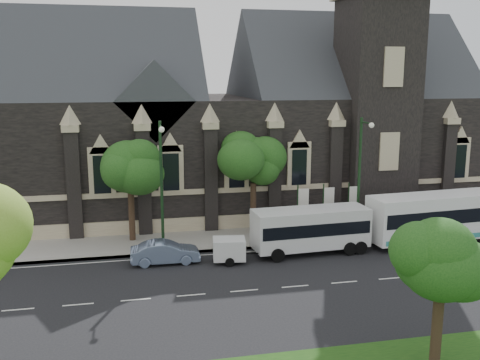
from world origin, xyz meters
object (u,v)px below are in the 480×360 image
object	(u,v)px
banner_flag_left	(301,206)
tree_park_east	(443,260)
tour_coach	(449,216)
street_lamp_near	(361,173)
sedan	(165,252)
shuttle_bus	(311,228)
box_trailer	(229,249)
street_lamp_mid	(162,181)
banner_flag_center	(327,205)
tree_walk_left	(133,163)
tree_walk_right	(256,158)
banner_flag_right	(352,204)

from	to	relation	value
banner_flag_left	tree_park_east	bearing A→B (deg)	-90.35
banner_flag_left	tour_coach	world-z (taller)	banner_flag_left
banner_flag_left	tour_coach	distance (m)	10.65
street_lamp_near	sedan	xyz separation A→B (m)	(-14.00, -1.64, -4.38)
shuttle_bus	box_trailer	size ratio (longest dim) A/B	2.62
shuttle_bus	street_lamp_near	bearing A→B (deg)	17.20
street_lamp_mid	banner_flag_center	world-z (taller)	street_lamp_mid
banner_flag_center	street_lamp_near	bearing A→B (deg)	-48.07
tree_park_east	banner_flag_left	distance (m)	18.46
tour_coach	shuttle_bus	xyz separation A→B (m)	(-10.58, -0.21, -0.20)
tour_coach	sedan	bearing A→B (deg)	176.17
tree_walk_left	box_trailer	xyz separation A→B (m)	(5.84, -5.97, -4.83)
tree_park_east	tree_walk_left	distance (m)	23.36
box_trailer	street_lamp_near	bearing A→B (deg)	21.22
banner_flag_left	shuttle_bus	size ratio (longest dim) A/B	0.50
tree_walk_right	shuttle_bus	size ratio (longest dim) A/B	0.97
tree_walk_left	shuttle_bus	distance (m)	13.34
street_lamp_near	banner_flag_right	size ratio (longest dim) A/B	2.25
banner_flag_left	tour_coach	size ratio (longest dim) A/B	0.32
banner_flag_right	tree_walk_left	bearing A→B (deg)	173.96
street_lamp_mid	tour_coach	world-z (taller)	street_lamp_mid
tree_park_east	street_lamp_near	size ratio (longest dim) A/B	0.70
tree_park_east	shuttle_bus	bearing A→B (deg)	91.29
tree_walk_left	banner_flag_left	bearing A→B (deg)	-8.02
tree_park_east	box_trailer	bearing A→B (deg)	113.57
street_lamp_mid	sedan	world-z (taller)	street_lamp_mid
street_lamp_near	tree_walk_right	bearing A→B (deg)	151.94
box_trailer	tree_walk_right	bearing A→B (deg)	69.97
tour_coach	shuttle_bus	world-z (taller)	tour_coach
street_lamp_mid	sedan	size ratio (longest dim) A/B	2.04
street_lamp_near	tree_walk_left	bearing A→B (deg)	167.13
tree_park_east	street_lamp_near	bearing A→B (deg)	76.89
tree_park_east	street_lamp_near	world-z (taller)	street_lamp_near
tree_walk_left	box_trailer	size ratio (longest dim) A/B	2.50
box_trailer	tree_walk_left	bearing A→B (deg)	142.21
banner_flag_right	banner_flag_left	bearing A→B (deg)	180.00
tree_park_east	sedan	distance (m)	18.36
street_lamp_mid	banner_flag_left	bearing A→B (deg)	10.50
tree_walk_right	box_trailer	distance (m)	8.36
banner_flag_right	tour_coach	world-z (taller)	banner_flag_right
tree_walk_right	street_lamp_mid	distance (m)	8.10
box_trailer	tree_park_east	bearing A→B (deg)	-58.59
tree_park_east	banner_flag_right	size ratio (longest dim) A/B	1.57
tree_park_east	street_lamp_mid	bearing A→B (deg)	121.79
street_lamp_mid	tour_coach	xyz separation A→B (m)	(20.42, -1.33, -3.16)
banner_flag_right	tree_walk_right	bearing A→B (deg)	166.40
banner_flag_left	banner_flag_right	world-z (taller)	same
tree_park_east	tree_walk_left	world-z (taller)	tree_walk_left
banner_flag_center	box_trailer	xyz separation A→B (m)	(-8.24, -4.27, -1.48)
sedan	tree_walk_left	bearing A→B (deg)	19.44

